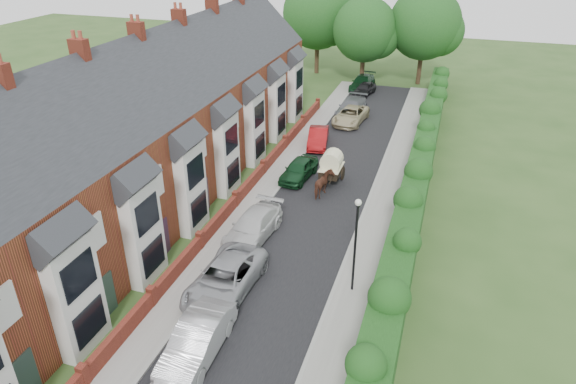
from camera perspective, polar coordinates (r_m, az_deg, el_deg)
name	(u,v)px	position (r m, az deg, el deg)	size (l,w,h in m)	color
ground	(259,330)	(23.74, -3.29, -15.09)	(140.00, 140.00, 0.00)	#2D4C1E
road	(314,211)	(32.32, 2.85, -2.12)	(6.00, 58.00, 0.02)	black
pavement_hedge_side	(379,221)	(31.65, 10.04, -3.16)	(2.20, 58.00, 0.12)	gray
pavement_house_side	(256,201)	(33.35, -3.53, -1.02)	(1.70, 58.00, 0.12)	gray
kerb_hedge_side	(362,218)	(31.76, 8.17, -2.87)	(0.18, 58.00, 0.13)	#9B9B96
kerb_house_side	(268,203)	(33.10, -2.24, -1.22)	(0.18, 58.00, 0.13)	#9B9B96
hedge	(412,203)	(30.77, 13.57, -1.20)	(2.10, 58.00, 2.85)	#123310
terrace_row	(151,132)	(33.48, -14.93, 6.51)	(9.05, 40.50, 11.50)	brown
garden_wall_row	(236,201)	(32.70, -5.82, -0.95)	(0.35, 40.35, 1.10)	maroon
lamppost	(356,235)	(24.06, 7.56, -4.71)	(0.32, 0.32, 5.16)	black
tree_far_left	(368,31)	(57.85, 8.89, 17.21)	(7.14, 6.80, 9.29)	#332316
tree_far_right	(428,26)	(59.06, 15.33, 17.41)	(7.98, 7.60, 10.31)	#332316
tree_far_back	(322,15)	(61.81, 3.75, 19.00)	(8.40, 8.00, 10.82)	#332316
car_silver_a	(197,341)	(22.41, -10.10, -15.97)	(1.69, 4.84, 1.59)	silver
car_silver_b	(225,279)	(25.46, -7.00, -9.52)	(2.60, 5.64, 1.57)	#A1A2A8
car_white	(253,227)	(29.37, -3.93, -3.85)	(2.07, 5.10, 1.48)	silver
car_green	(299,169)	(36.06, 1.22, 2.53)	(1.68, 4.17, 1.42)	#113A1C
car_red	(318,137)	(41.62, 3.36, 6.07)	(1.49, 4.27, 1.41)	#9D1114
car_beige	(351,115)	(46.86, 6.97, 8.46)	(2.34, 5.07, 1.41)	#BEB189
car_grey	(351,107)	(48.77, 7.04, 9.30)	(2.13, 5.23, 1.52)	slate
car_black	(365,89)	(55.11, 8.50, 11.27)	(1.51, 3.75, 1.28)	black
horse	(324,185)	(33.78, 3.98, 0.83)	(0.89, 1.96, 1.65)	#572F20
horse_cart	(332,164)	(35.40, 4.86, 3.07)	(1.48, 3.27, 2.36)	black
car_extra_far	(362,83)	(56.96, 8.26, 11.92)	(2.04, 5.01, 1.45)	#0F3219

